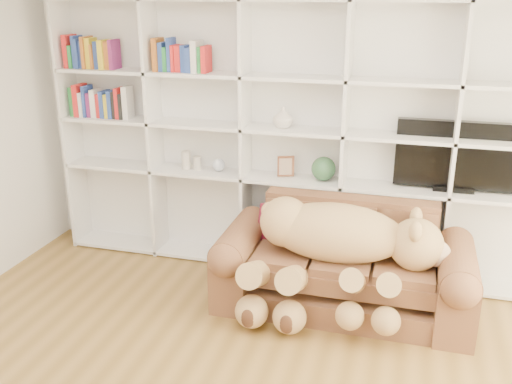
% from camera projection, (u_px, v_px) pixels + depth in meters
% --- Properties ---
extents(wall_back, '(5.00, 0.02, 2.70)m').
position_uv_depth(wall_back, '(299.00, 120.00, 5.09)').
color(wall_back, white).
rests_on(wall_back, floor).
extents(bookshelf, '(4.43, 0.35, 2.40)m').
position_uv_depth(bookshelf, '(269.00, 126.00, 5.04)').
color(bookshelf, white).
rests_on(bookshelf, floor).
extents(sofa, '(1.99, 0.86, 0.84)m').
position_uv_depth(sofa, '(343.00, 270.00, 4.58)').
color(sofa, brown).
rests_on(sofa, floor).
extents(teddy_bear, '(1.54, 0.83, 0.89)m').
position_uv_depth(teddy_bear, '(335.00, 247.00, 4.35)').
color(teddy_bear, tan).
rests_on(teddy_bear, sofa).
extents(throw_pillow, '(0.36, 0.26, 0.34)m').
position_uv_depth(throw_pillow, '(278.00, 225.00, 4.76)').
color(throw_pillow, maroon).
rests_on(throw_pillow, sofa).
extents(tv, '(0.99, 0.18, 0.58)m').
position_uv_depth(tv, '(457.00, 157.00, 4.67)').
color(tv, black).
rests_on(tv, bookshelf).
extents(picture_frame, '(0.15, 0.08, 0.19)m').
position_uv_depth(picture_frame, '(286.00, 166.00, 5.05)').
color(picture_frame, brown).
rests_on(picture_frame, bookshelf).
extents(green_vase, '(0.21, 0.21, 0.21)m').
position_uv_depth(green_vase, '(324.00, 169.00, 4.97)').
color(green_vase, '#305F39').
rests_on(green_vase, bookshelf).
extents(figurine_tall, '(0.09, 0.09, 0.17)m').
position_uv_depth(figurine_tall, '(186.00, 160.00, 5.30)').
color(figurine_tall, beige).
rests_on(figurine_tall, bookshelf).
extents(figurine_short, '(0.09, 0.09, 0.13)m').
position_uv_depth(figurine_short, '(197.00, 163.00, 5.28)').
color(figurine_short, beige).
rests_on(figurine_short, bookshelf).
extents(snow_globe, '(0.12, 0.12, 0.12)m').
position_uv_depth(snow_globe, '(219.00, 165.00, 5.23)').
color(snow_globe, silver).
rests_on(snow_globe, bookshelf).
extents(shelf_vase, '(0.18, 0.18, 0.18)m').
position_uv_depth(shelf_vase, '(283.00, 117.00, 4.92)').
color(shelf_vase, beige).
rests_on(shelf_vase, bookshelf).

